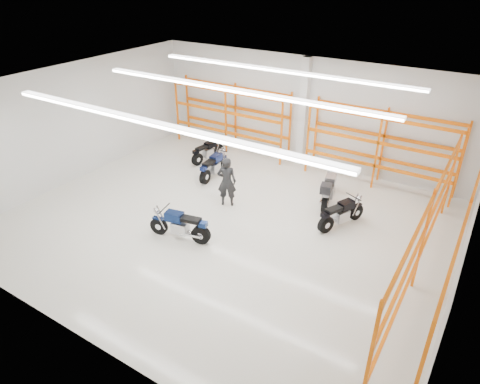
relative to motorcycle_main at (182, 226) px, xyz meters
The scene contains 12 objects.
ground 1.75m from the motorcycle_main, 68.69° to the left, with size 14.00×14.00×0.00m, color silver.
room_shell 3.28m from the motorcycle_main, 68.99° to the left, with size 14.02×12.02×4.51m.
motorcycle_main is the anchor object (origin of this frame).
motorcycle_back_a 6.02m from the motorcycle_main, 118.74° to the left, with size 0.68×1.87×0.92m.
motorcycle_back_b 4.45m from the motorcycle_main, 112.72° to the left, with size 0.68×2.04×1.00m.
motorcycle_back_c 5.47m from the motorcycle_main, 56.38° to the left, with size 0.90×2.27×1.17m.
motorcycle_back_d 5.15m from the motorcycle_main, 40.34° to the left, with size 0.99×1.86×0.98m.
standing_man 2.61m from the motorcycle_main, 90.55° to the left, with size 0.68×0.44×1.85m, color black.
structural_column 7.62m from the motorcycle_main, 85.26° to the left, with size 0.32×0.32×4.50m, color white.
pallet_racking_back_left 7.69m from the motorcycle_main, 111.57° to the left, with size 5.67×0.87×3.00m.
pallet_racking_back_right 8.22m from the motorcycle_main, 60.35° to the left, with size 5.67×0.87×3.00m.
pallet_racking_side 7.39m from the motorcycle_main, 12.49° to the left, with size 0.87×9.07×3.00m.
Camera 1 is at (6.90, -10.12, 7.82)m, focal length 32.00 mm.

